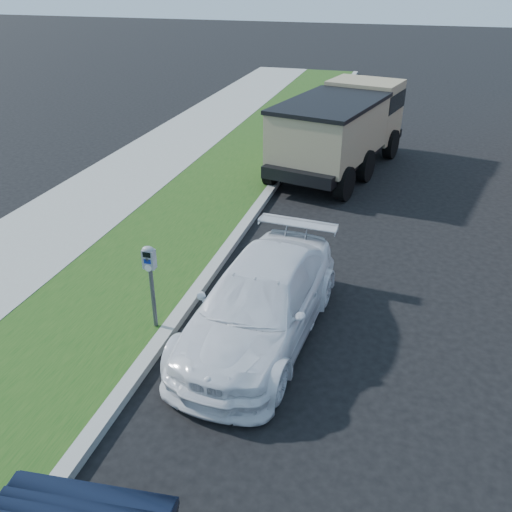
# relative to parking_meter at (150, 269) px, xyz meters

# --- Properties ---
(ground) EXTENTS (120.00, 120.00, 0.00)m
(ground) POSITION_rel_parking_meter_xyz_m (2.83, 0.46, -1.28)
(ground) COLOR black
(ground) RESTS_ON ground
(streetside) EXTENTS (6.12, 50.00, 0.15)m
(streetside) POSITION_rel_parking_meter_xyz_m (-2.74, 2.46, -1.22)
(streetside) COLOR gray
(streetside) RESTS_ON ground
(parking_meter) EXTENTS (0.22, 0.15, 1.57)m
(parking_meter) POSITION_rel_parking_meter_xyz_m (0.00, 0.00, 0.00)
(parking_meter) COLOR #3F4247
(parking_meter) RESTS_ON ground
(white_wagon) EXTENTS (2.25, 4.78, 1.35)m
(white_wagon) POSITION_rel_parking_meter_xyz_m (1.79, 0.45, -0.61)
(white_wagon) COLOR white
(white_wagon) RESTS_ON ground
(dump_truck) EXTENTS (3.68, 6.58, 2.44)m
(dump_truck) POSITION_rel_parking_meter_xyz_m (1.83, 9.84, 0.09)
(dump_truck) COLOR black
(dump_truck) RESTS_ON ground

